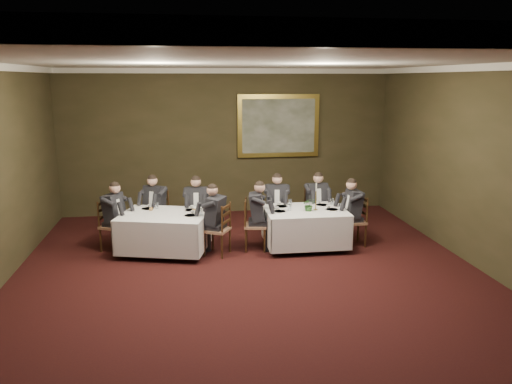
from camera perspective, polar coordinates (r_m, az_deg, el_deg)
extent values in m
plane|color=black|center=(7.89, 0.06, -11.55)|extent=(10.00, 10.00, 0.00)
cube|color=silver|center=(7.19, 0.07, 14.77)|extent=(8.00, 10.00, 0.10)
cube|color=#302C18|center=(12.25, -3.37, 5.72)|extent=(8.00, 0.10, 3.50)
cube|color=#302C18|center=(2.79, 16.24, -20.26)|extent=(8.00, 0.10, 3.50)
cube|color=#302C18|center=(8.85, 26.64, 1.65)|extent=(0.10, 10.00, 3.50)
cube|color=white|center=(12.11, -3.45, 13.66)|extent=(8.00, 0.10, 0.12)
cube|color=white|center=(2.41, 18.32, 16.69)|extent=(8.00, 0.10, 0.12)
cube|color=black|center=(9.78, 5.68, -2.22)|extent=(1.52, 1.14, 0.04)
cube|color=white|center=(9.77, 5.68, -2.07)|extent=(1.58, 1.21, 0.02)
cube|color=white|center=(9.86, 5.64, -3.93)|extent=(1.60, 1.23, 0.65)
cube|color=black|center=(9.60, -10.46, -2.65)|extent=(1.80, 1.52, 0.04)
cube|color=white|center=(9.59, -10.47, -2.51)|extent=(1.87, 1.60, 0.02)
cube|color=white|center=(9.69, -10.39, -4.39)|extent=(1.89, 1.62, 0.65)
cube|color=#8C6347|center=(10.51, 2.40, -2.48)|extent=(0.51, 0.50, 0.05)
cube|color=black|center=(10.64, 2.42, -0.93)|extent=(0.38, 0.10, 0.54)
cube|color=black|center=(10.42, 2.42, -0.49)|extent=(0.47, 0.38, 0.55)
sphere|color=tan|center=(10.34, 2.44, 1.56)|extent=(0.25, 0.25, 0.21)
cube|color=#8C6347|center=(10.69, 6.87, -2.30)|extent=(0.47, 0.45, 0.05)
cube|color=black|center=(10.80, 6.58, -0.79)|extent=(0.38, 0.06, 0.54)
cube|color=black|center=(10.60, 6.93, -0.34)|extent=(0.44, 0.34, 0.55)
sphere|color=tan|center=(10.52, 6.98, 1.67)|extent=(0.23, 0.23, 0.21)
cube|color=#8C6347|center=(9.67, -0.07, -3.83)|extent=(0.48, 0.50, 0.05)
cube|color=black|center=(9.61, -1.21, -2.43)|extent=(0.09, 0.38, 0.54)
cube|color=black|center=(9.57, -0.07, -1.68)|extent=(0.37, 0.46, 0.55)
sphere|color=tan|center=(9.48, -0.07, 0.54)|extent=(0.24, 0.24, 0.21)
cube|color=#8C6347|center=(10.11, 11.11, -3.33)|extent=(0.44, 0.46, 0.05)
cube|color=black|center=(10.12, 12.17, -1.93)|extent=(0.04, 0.38, 0.54)
cube|color=black|center=(10.02, 11.20, -1.27)|extent=(0.33, 0.43, 0.55)
sphere|color=tan|center=(9.93, 11.29, 0.86)|extent=(0.22, 0.22, 0.21)
cube|color=#8C6347|center=(10.55, -11.35, -2.67)|extent=(0.59, 0.58, 0.05)
cube|color=black|center=(10.64, -10.85, -1.15)|extent=(0.34, 0.22, 0.54)
cube|color=black|center=(10.46, -11.44, -0.69)|extent=(0.52, 0.48, 0.55)
sphere|color=tan|center=(10.38, -11.53, 1.35)|extent=(0.29, 0.29, 0.21)
cube|color=#8C6347|center=(10.31, -6.75, -2.86)|extent=(0.48, 0.46, 0.05)
cube|color=black|center=(10.43, -6.72, -1.28)|extent=(0.38, 0.07, 0.54)
cube|color=black|center=(10.22, -6.81, -0.84)|extent=(0.45, 0.35, 0.55)
sphere|color=tan|center=(10.14, -6.86, 1.25)|extent=(0.23, 0.23, 0.21)
cube|color=#8C6347|center=(9.42, -4.48, -4.32)|extent=(0.58, 0.59, 0.05)
cube|color=black|center=(9.28, -3.44, -3.00)|extent=(0.21, 0.35, 0.54)
cube|color=black|center=(9.32, -4.52, -2.12)|extent=(0.47, 0.52, 0.55)
sphere|color=tan|center=(9.23, -4.57, 0.16)|extent=(0.28, 0.28, 0.21)
cube|color=#8C6347|center=(10.01, -15.97, -3.76)|extent=(0.57, 0.58, 0.05)
cube|color=black|center=(10.05, -16.95, -2.31)|extent=(0.19, 0.35, 0.54)
cube|color=black|center=(9.91, -16.10, -1.68)|extent=(0.46, 0.51, 0.55)
sphere|color=tan|center=(9.83, -16.23, 0.47)|extent=(0.28, 0.28, 0.21)
imported|color=#2D5926|center=(9.66, 6.08, -1.39)|extent=(0.24, 0.21, 0.27)
cylinder|color=#A88833|center=(9.78, 6.83, -1.96)|extent=(0.08, 0.08, 0.02)
cylinder|color=#A88833|center=(9.73, 6.86, -0.86)|extent=(0.02, 0.02, 0.37)
cylinder|color=white|center=(9.67, 6.90, 0.66)|extent=(0.03, 0.03, 0.16)
cylinder|color=white|center=(9.99, 2.89, -1.59)|extent=(0.25, 0.25, 0.01)
cylinder|color=white|center=(10.13, 2.72, -1.26)|extent=(0.08, 0.08, 0.05)
cylinder|color=white|center=(10.01, 3.84, -1.21)|extent=(0.06, 0.06, 0.14)
cylinder|color=white|center=(10.03, -12.27, -1.81)|extent=(0.25, 0.25, 0.01)
cylinder|color=white|center=(10.17, -12.23, -1.48)|extent=(0.08, 0.08, 0.05)
cylinder|color=white|center=(10.01, -11.32, -1.44)|extent=(0.06, 0.06, 0.14)
cube|color=gold|center=(12.32, 2.57, 7.56)|extent=(2.01, 0.08, 1.53)
cube|color=#444931|center=(12.28, 2.61, 7.54)|extent=(1.79, 0.01, 1.31)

